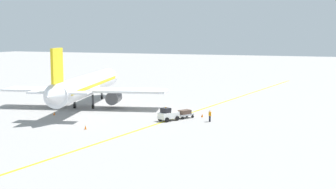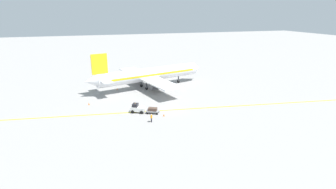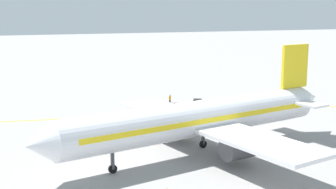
% 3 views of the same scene
% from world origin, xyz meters
% --- Properties ---
extents(ground_plane, '(400.00, 400.00, 0.00)m').
position_xyz_m(ground_plane, '(0.00, 0.00, 0.00)').
color(ground_plane, gray).
extents(apron_yellow_centreline, '(16.63, 118.95, 0.01)m').
position_xyz_m(apron_yellow_centreline, '(0.00, 0.00, 0.00)').
color(apron_yellow_centreline, yellow).
rests_on(apron_yellow_centreline, ground).
extents(airplane_at_gate, '(28.41, 35.09, 10.60)m').
position_xyz_m(airplane_at_gate, '(-18.62, -0.39, 3.71)').
color(airplane_at_gate, white).
rests_on(airplane_at_gate, ground).
extents(baggage_tug_white, '(2.78, 3.35, 2.11)m').
position_xyz_m(baggage_tug_white, '(-0.78, -7.07, 0.90)').
color(baggage_tug_white, white).
rests_on(baggage_tug_white, ground).
extents(baggage_cart_trailing, '(2.45, 2.95, 1.24)m').
position_xyz_m(baggage_cart_trailing, '(0.75, -4.15, 0.76)').
color(baggage_cart_trailing, gray).
rests_on(baggage_cart_trailing, ground).
extents(ground_crew_worker, '(0.48, 0.40, 1.68)m').
position_xyz_m(ground_crew_worker, '(5.08, -5.50, 0.91)').
color(ground_crew_worker, '#23232D').
rests_on(ground_crew_worker, ground).
extents(traffic_cone_near_nose, '(0.32, 0.32, 0.55)m').
position_xyz_m(traffic_cone_near_nose, '(2.94, -2.36, 0.28)').
color(traffic_cone_near_nose, orange).
rests_on(traffic_cone_near_nose, ground).
extents(traffic_cone_by_wingtip, '(0.32, 0.32, 0.55)m').
position_xyz_m(traffic_cone_by_wingtip, '(-19.11, -9.14, 0.28)').
color(traffic_cone_by_wingtip, orange).
rests_on(traffic_cone_by_wingtip, ground).
extents(traffic_cone_far_edge, '(0.32, 0.32, 0.55)m').
position_xyz_m(traffic_cone_far_edge, '(-8.74, -16.82, 0.28)').
color(traffic_cone_far_edge, orange).
rests_on(traffic_cone_far_edge, ground).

